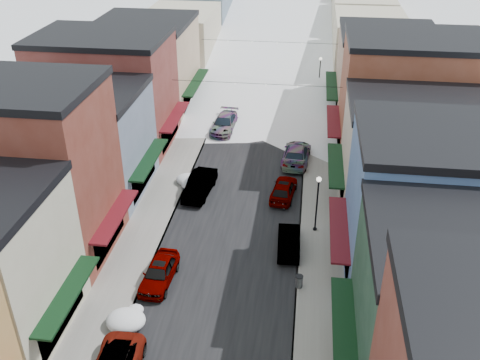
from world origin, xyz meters
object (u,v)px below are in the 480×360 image
(car_silver_sedan, at_px, (159,272))
(car_dark_hatch, at_px, (200,185))
(car_green_sedan, at_px, (289,241))
(streetlamp_near, at_px, (317,197))
(trash_can, at_px, (299,281))

(car_silver_sedan, distance_m, car_dark_hatch, 11.53)
(car_green_sedan, relative_size, streetlamp_near, 0.98)
(streetlamp_near, bearing_deg, car_green_sedan, -126.51)
(car_silver_sedan, xyz_separation_m, trash_can, (9.18, 0.53, -0.18))
(car_dark_hatch, height_order, streetlamp_near, streetlamp_near)
(car_green_sedan, height_order, streetlamp_near, streetlamp_near)
(trash_can, bearing_deg, car_green_sedan, 102.31)
(car_green_sedan, bearing_deg, trash_can, 99.60)
(trash_can, bearing_deg, car_dark_hatch, 128.52)
(car_green_sedan, xyz_separation_m, streetlamp_near, (1.88, 2.54, 2.30))
(car_silver_sedan, distance_m, car_green_sedan, 9.50)
(car_green_sedan, bearing_deg, car_silver_sedan, 26.61)
(trash_can, bearing_deg, streetlamp_near, 81.65)
(car_green_sedan, distance_m, streetlamp_near, 3.90)
(car_dark_hatch, height_order, trash_can, car_dark_hatch)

